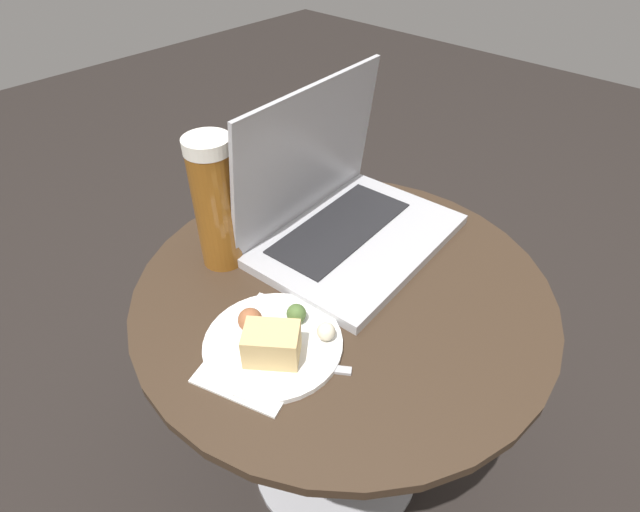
% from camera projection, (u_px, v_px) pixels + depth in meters
% --- Properties ---
extents(ground_plane, '(6.00, 6.00, 0.00)m').
position_uv_depth(ground_plane, '(336.00, 458.00, 1.18)').
color(ground_plane, black).
extents(table, '(0.69, 0.69, 0.56)m').
position_uv_depth(table, '(340.00, 344.00, 0.92)').
color(table, '#9E9EA3').
rests_on(table, ground_plane).
extents(napkin, '(0.22, 0.19, 0.00)m').
position_uv_depth(napkin, '(266.00, 348.00, 0.72)').
color(napkin, white).
rests_on(napkin, table).
extents(laptop, '(0.39, 0.29, 0.27)m').
position_uv_depth(laptop, '(341.00, 211.00, 0.90)').
color(laptop, '#B2B2B7').
rests_on(laptop, table).
extents(beer_glass, '(0.07, 0.07, 0.23)m').
position_uv_depth(beer_glass, '(216.00, 203.00, 0.81)').
color(beer_glass, brown).
rests_on(beer_glass, table).
extents(snack_plate, '(0.20, 0.20, 0.06)m').
position_uv_depth(snack_plate, '(274.00, 340.00, 0.71)').
color(snack_plate, white).
rests_on(snack_plate, table).
extents(fork, '(0.11, 0.15, 0.00)m').
position_uv_depth(fork, '(283.00, 363.00, 0.70)').
color(fork, '#B2B2B7').
rests_on(fork, table).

